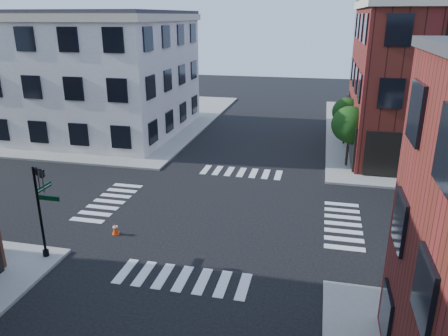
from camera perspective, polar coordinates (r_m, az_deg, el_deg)
name	(u,v)px	position (r m, az deg, el deg)	size (l,w,h in m)	color
ground	(219,212)	(25.62, -0.60, -5.79)	(120.00, 120.00, 0.00)	black
sidewalk_nw	(81,117)	(52.06, -18.15, 6.39)	(30.00, 30.00, 0.15)	gray
building_nw	(67,74)	(45.94, -19.83, 11.50)	(22.00, 16.00, 11.00)	beige
tree_near	(351,126)	(33.52, 16.20, 5.25)	(2.69, 2.69, 4.49)	black
tree_far	(347,113)	(39.43, 15.76, 6.89)	(2.43, 2.43, 4.07)	black
signal_pole	(42,202)	(21.52, -22.73, -4.14)	(1.29, 1.24, 4.60)	black
traffic_cone	(115,229)	(23.75, -14.00, -7.71)	(0.46, 0.46, 0.65)	#F4420A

